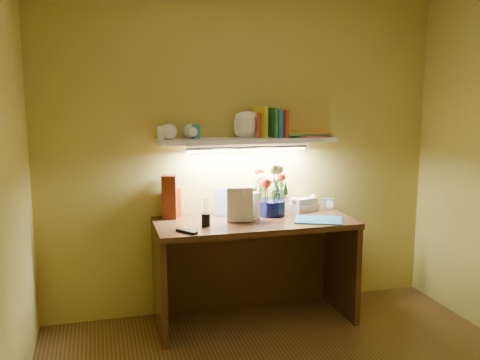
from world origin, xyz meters
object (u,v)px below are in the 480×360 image
(flower_bouquet, at_px, (270,189))
(whisky_bottle, at_px, (174,198))
(desk, at_px, (255,271))
(desk_clock, at_px, (328,204))
(telephone, at_px, (303,203))

(flower_bouquet, xyz_separation_m, whisky_bottle, (-0.69, 0.12, -0.06))
(desk, height_order, flower_bouquet, flower_bouquet)
(desk_clock, bearing_deg, whisky_bottle, -161.77)
(telephone, xyz_separation_m, whisky_bottle, (-0.97, 0.06, 0.08))
(desk, relative_size, telephone, 7.24)
(flower_bouquet, bearing_deg, telephone, 11.73)
(desk, height_order, desk_clock, desk_clock)
(desk_clock, distance_m, whisky_bottle, 1.18)
(telephone, relative_size, desk_clock, 2.24)
(desk, height_order, whisky_bottle, whisky_bottle)
(desk, bearing_deg, telephone, 23.59)
(desk_clock, bearing_deg, telephone, -160.33)
(desk, distance_m, desk_clock, 0.79)
(telephone, bearing_deg, whisky_bottle, 160.45)
(flower_bouquet, distance_m, telephone, 0.32)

